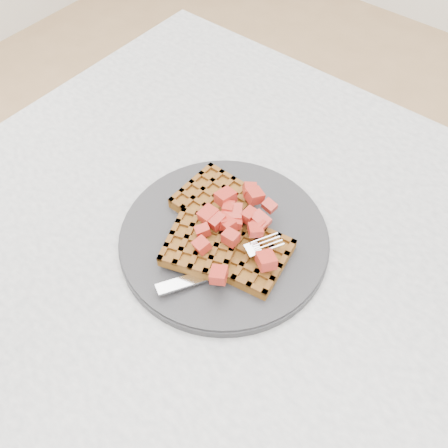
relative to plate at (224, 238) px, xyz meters
The scene contains 6 objects.
ground 0.77m from the plate, ahead, with size 4.00×4.00×0.00m, color tan.
table 0.20m from the plate, ahead, with size 1.20×0.80×0.75m.
plate is the anchor object (origin of this frame).
waffles 0.02m from the plate, 87.49° to the right, with size 0.19×0.18×0.03m.
strawberry_pile 0.05m from the plate, 90.00° to the right, with size 0.15×0.15×0.02m, color maroon, non-canonical shape.
fork 0.06m from the plate, 44.22° to the right, with size 0.02×0.18×0.02m, color silver, non-canonical shape.
Camera 1 is at (0.10, -0.33, 1.31)m, focal length 40.00 mm.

